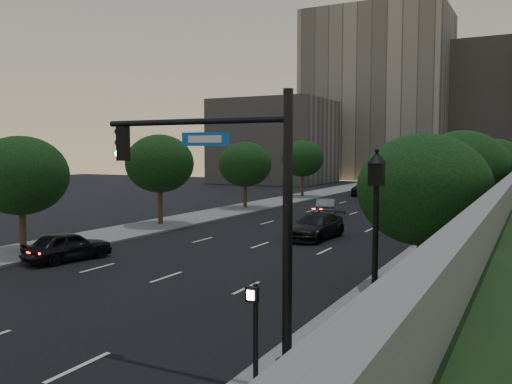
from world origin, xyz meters
The scene contains 27 objects.
ground centered at (0.00, 0.00, 0.00)m, with size 160.00×160.00×0.00m, color black.
road_surface centered at (0.00, 30.00, 0.01)m, with size 16.00×140.00×0.02m, color black.
sidewalk_right centered at (10.25, 30.00, 0.07)m, with size 4.50×140.00×0.15m, color slate.
sidewalk_left centered at (-10.25, 30.00, 0.07)m, with size 4.50×140.00×0.15m, color slate.
office_block_left centered at (-14.00, 92.00, 16.00)m, with size 26.00×20.00×32.00m, color gray.
office_block_mid centered at (6.00, 102.00, 13.00)m, with size 22.00×18.00×26.00m, color gray.
office_block_filler centered at (-26.00, 70.00, 7.00)m, with size 18.00×16.00×14.00m, color gray.
tree_right_a centered at (10.30, 8.00, 4.02)m, with size 5.20×5.20×6.24m.
tree_right_b centered at (10.30, 20.00, 4.52)m, with size 5.20×5.20×6.74m.
tree_right_c centered at (10.30, 33.00, 4.02)m, with size 5.20×5.20×6.24m.
tree_right_d centered at (10.30, 47.00, 4.52)m, with size 5.20×5.20×6.74m.
tree_right_e centered at (10.30, 62.00, 4.02)m, with size 5.20×5.20×6.24m.
tree_left_a centered at (-10.30, 6.00, 4.21)m, with size 5.00×5.00×6.34m.
tree_left_b centered at (-10.30, 18.00, 4.58)m, with size 5.00×5.00×6.71m.
tree_left_c centered at (-10.30, 31.00, 4.21)m, with size 5.00×5.00×6.34m.
tree_left_d centered at (-10.30, 45.00, 4.58)m, with size 5.00×5.00×6.71m.
traffic_signal_mast centered at (7.95, -2.21, 3.67)m, with size 5.68×0.56×7.00m.
street_lamp centered at (9.96, 2.24, 2.63)m, with size 0.64×0.64×5.62m.
pedestrian_signal centered at (8.60, -3.05, 1.57)m, with size 0.30×0.33×2.50m.
sedan_near_left centered at (-6.59, 5.66, 0.76)m, with size 1.79×4.44×1.51m, color black.
sedan_mid_left centered at (-1.71, 29.70, 0.72)m, with size 1.52×4.37×1.44m, color slate.
sedan_far_left centered at (-4.72, 50.70, 0.74)m, with size 2.44×5.30×1.47m, color black.
sedan_near_right centered at (2.01, 17.75, 0.80)m, with size 2.23×5.48×1.59m, color black.
sedan_far_right centered at (7.00, 33.82, 0.74)m, with size 1.76×4.37×1.49m, color #4C4D52.
pedestrian_a centered at (10.22, 7.17, 0.92)m, with size 0.56×0.37×1.54m, color black.
pedestrian_b centered at (11.15, 6.24, 1.08)m, with size 0.91×0.71×1.86m, color black.
pedestrian_c centered at (9.38, 12.73, 0.91)m, with size 0.89×0.37×1.53m, color black.
Camera 1 is at (14.26, -13.84, 5.57)m, focal length 38.00 mm.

